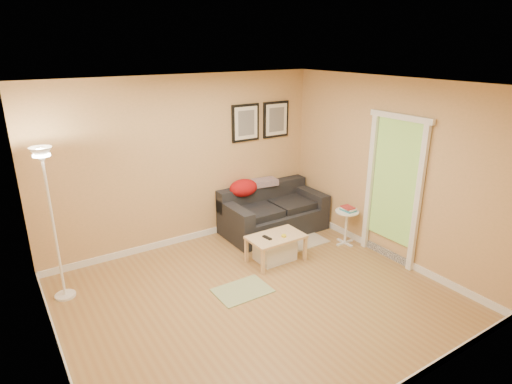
% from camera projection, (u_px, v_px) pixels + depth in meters
% --- Properties ---
extents(floor, '(4.50, 4.50, 0.00)m').
position_uv_depth(floor, '(256.00, 298.00, 5.35)').
color(floor, '#9B7642').
rests_on(floor, ground).
extents(ceiling, '(4.50, 4.50, 0.00)m').
position_uv_depth(ceiling, '(256.00, 85.00, 4.49)').
color(ceiling, white).
rests_on(ceiling, wall_back).
extents(wall_back, '(4.50, 0.00, 4.50)m').
position_uv_depth(wall_back, '(185.00, 162.00, 6.50)').
color(wall_back, tan).
rests_on(wall_back, ground).
extents(wall_front, '(4.50, 0.00, 4.50)m').
position_uv_depth(wall_front, '(395.00, 275.00, 3.34)').
color(wall_front, tan).
rests_on(wall_front, ground).
extents(wall_left, '(0.00, 4.00, 4.00)m').
position_uv_depth(wall_left, '(43.00, 249.00, 3.76)').
color(wall_left, tan).
rests_on(wall_left, ground).
extents(wall_right, '(0.00, 4.00, 4.00)m').
position_uv_depth(wall_right, '(388.00, 170.00, 6.08)').
color(wall_right, tan).
rests_on(wall_right, ground).
extents(baseboard_back, '(4.50, 0.02, 0.10)m').
position_uv_depth(baseboard_back, '(189.00, 237.00, 6.91)').
color(baseboard_back, white).
rests_on(baseboard_back, ground).
extents(baseboard_left, '(0.02, 4.00, 0.10)m').
position_uv_depth(baseboard_left, '(65.00, 363.00, 4.18)').
color(baseboard_left, white).
rests_on(baseboard_left, ground).
extents(baseboard_right, '(0.02, 4.00, 0.10)m').
position_uv_depth(baseboard_right, '(380.00, 250.00, 6.49)').
color(baseboard_right, white).
rests_on(baseboard_right, ground).
extents(sofa, '(1.70, 0.90, 0.75)m').
position_uv_depth(sofa, '(274.00, 210.00, 7.13)').
color(sofa, black).
rests_on(sofa, ground).
extents(red_throw, '(0.48, 0.36, 0.28)m').
position_uv_depth(red_throw, '(243.00, 188.00, 7.00)').
color(red_throw, red).
rests_on(red_throw, sofa).
extents(plaid_throw, '(0.45, 0.32, 0.10)m').
position_uv_depth(plaid_throw, '(265.00, 182.00, 7.26)').
color(plaid_throw, tan).
rests_on(plaid_throw, sofa).
extents(framed_print_left, '(0.50, 0.04, 0.60)m').
position_uv_depth(framed_print_left, '(246.00, 123.00, 6.87)').
color(framed_print_left, black).
rests_on(framed_print_left, wall_back).
extents(framed_print_right, '(0.50, 0.04, 0.60)m').
position_uv_depth(framed_print_right, '(276.00, 119.00, 7.18)').
color(framed_print_right, black).
rests_on(framed_print_right, wall_back).
extents(area_rug, '(1.25, 0.85, 0.01)m').
position_uv_depth(area_rug, '(284.00, 241.00, 6.86)').
color(area_rug, beige).
rests_on(area_rug, ground).
extents(green_runner, '(0.70, 0.50, 0.01)m').
position_uv_depth(green_runner, '(242.00, 290.00, 5.49)').
color(green_runner, '#668C4C').
rests_on(green_runner, ground).
extents(coffee_table, '(0.84, 0.56, 0.40)m').
position_uv_depth(coffee_table, '(276.00, 248.00, 6.19)').
color(coffee_table, '#E4BA8B').
rests_on(coffee_table, ground).
extents(remote_control, '(0.07, 0.17, 0.02)m').
position_uv_depth(remote_control, '(267.00, 238.00, 6.04)').
color(remote_control, black).
rests_on(remote_control, coffee_table).
extents(tape_roll, '(0.07, 0.07, 0.03)m').
position_uv_depth(tape_roll, '(284.00, 236.00, 6.09)').
color(tape_roll, yellow).
rests_on(tape_roll, coffee_table).
extents(storage_bin, '(0.56, 0.41, 0.34)m').
position_uv_depth(storage_bin, '(275.00, 249.00, 6.24)').
color(storage_bin, white).
rests_on(storage_bin, ground).
extents(side_table, '(0.36, 0.36, 0.56)m').
position_uv_depth(side_table, '(346.00, 227.00, 6.71)').
color(side_table, white).
rests_on(side_table, ground).
extents(book_stack, '(0.23, 0.26, 0.07)m').
position_uv_depth(book_stack, '(348.00, 209.00, 6.61)').
color(book_stack, teal).
rests_on(book_stack, side_table).
extents(floor_lamp, '(0.25, 0.25, 1.93)m').
position_uv_depth(floor_lamp, '(54.00, 230.00, 5.08)').
color(floor_lamp, white).
rests_on(floor_lamp, ground).
extents(doorway, '(0.12, 1.01, 2.13)m').
position_uv_depth(doorway, '(392.00, 192.00, 6.03)').
color(doorway, white).
rests_on(doorway, ground).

